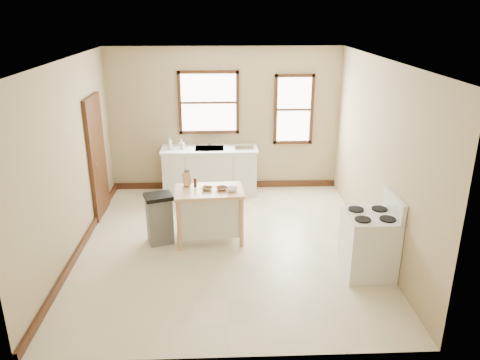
# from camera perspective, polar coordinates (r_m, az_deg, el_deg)

# --- Properties ---
(floor) EXTENTS (5.00, 5.00, 0.00)m
(floor) POSITION_cam_1_polar(r_m,az_deg,el_deg) (7.35, -1.58, -7.88)
(floor) COLOR beige
(floor) RESTS_ON ground
(ceiling) EXTENTS (5.00, 5.00, 0.00)m
(ceiling) POSITION_cam_1_polar(r_m,az_deg,el_deg) (6.51, -1.82, 14.40)
(ceiling) COLOR white
(ceiling) RESTS_ON ground
(wall_back) EXTENTS (4.50, 0.04, 2.80)m
(wall_back) POSITION_cam_1_polar(r_m,az_deg,el_deg) (9.21, -1.90, 7.31)
(wall_back) COLOR tan
(wall_back) RESTS_ON ground
(wall_left) EXTENTS (0.04, 5.00, 2.80)m
(wall_left) POSITION_cam_1_polar(r_m,az_deg,el_deg) (7.14, -20.07, 2.20)
(wall_left) COLOR tan
(wall_left) RESTS_ON ground
(wall_right) EXTENTS (0.04, 5.00, 2.80)m
(wall_right) POSITION_cam_1_polar(r_m,az_deg,el_deg) (7.18, 16.58, 2.70)
(wall_right) COLOR tan
(wall_right) RESTS_ON ground
(window_main) EXTENTS (1.17, 0.06, 1.22)m
(window_main) POSITION_cam_1_polar(r_m,az_deg,el_deg) (9.12, -3.84, 9.39)
(window_main) COLOR black
(window_main) RESTS_ON wall_back
(window_side) EXTENTS (0.77, 0.06, 1.37)m
(window_side) POSITION_cam_1_polar(r_m,az_deg,el_deg) (9.26, 6.56, 8.52)
(window_side) COLOR black
(window_side) RESTS_ON wall_back
(door_left) EXTENTS (0.06, 0.90, 2.10)m
(door_left) POSITION_cam_1_polar(r_m,az_deg,el_deg) (8.42, -17.02, 2.70)
(door_left) COLOR black
(door_left) RESTS_ON ground
(baseboard_back) EXTENTS (4.50, 0.04, 0.12)m
(baseboard_back) POSITION_cam_1_polar(r_m,az_deg,el_deg) (9.57, -1.81, -0.57)
(baseboard_back) COLOR black
(baseboard_back) RESTS_ON ground
(baseboard_left) EXTENTS (0.04, 5.00, 0.12)m
(baseboard_left) POSITION_cam_1_polar(r_m,az_deg,el_deg) (7.63, -18.64, -7.40)
(baseboard_left) COLOR black
(baseboard_left) RESTS_ON ground
(sink_counter) EXTENTS (1.86, 0.62, 0.92)m
(sink_counter) POSITION_cam_1_polar(r_m,az_deg,el_deg) (9.19, -3.69, 1.14)
(sink_counter) COLOR silver
(sink_counter) RESTS_ON ground
(faucet) EXTENTS (0.03, 0.03, 0.22)m
(faucet) POSITION_cam_1_polar(r_m,az_deg,el_deg) (9.19, -3.75, 4.87)
(faucet) COLOR silver
(faucet) RESTS_ON sink_counter
(soap_bottle_a) EXTENTS (0.12, 0.12, 0.23)m
(soap_bottle_a) POSITION_cam_1_polar(r_m,az_deg,el_deg) (9.04, -8.57, 4.44)
(soap_bottle_a) COLOR #B2B2B2
(soap_bottle_a) RESTS_ON sink_counter
(soap_bottle_b) EXTENTS (0.10, 0.10, 0.18)m
(soap_bottle_b) POSITION_cam_1_polar(r_m,az_deg,el_deg) (9.03, -7.11, 4.35)
(soap_bottle_b) COLOR #B2B2B2
(soap_bottle_b) RESTS_ON sink_counter
(dish_rack) EXTENTS (0.43, 0.36, 0.09)m
(dish_rack) POSITION_cam_1_polar(r_m,az_deg,el_deg) (9.01, 0.48, 4.16)
(dish_rack) COLOR silver
(dish_rack) RESTS_ON sink_counter
(kitchen_island) EXTENTS (1.09, 0.73, 0.85)m
(kitchen_island) POSITION_cam_1_polar(r_m,az_deg,el_deg) (7.32, -3.74, -4.30)
(kitchen_island) COLOR tan
(kitchen_island) RESTS_ON ground
(knife_block) EXTENTS (0.13, 0.13, 0.20)m
(knife_block) POSITION_cam_1_polar(r_m,az_deg,el_deg) (7.31, -6.53, 0.02)
(knife_block) COLOR tan
(knife_block) RESTS_ON kitchen_island
(pepper_grinder) EXTENTS (0.06, 0.06, 0.15)m
(pepper_grinder) POSITION_cam_1_polar(r_m,az_deg,el_deg) (7.26, -5.49, -0.27)
(pepper_grinder) COLOR #431D12
(pepper_grinder) RESTS_ON kitchen_island
(bowl_a) EXTENTS (0.21, 0.21, 0.04)m
(bowl_a) POSITION_cam_1_polar(r_m,az_deg,el_deg) (7.14, -4.06, -1.06)
(bowl_a) COLOR brown
(bowl_a) RESTS_ON kitchen_island
(bowl_b) EXTENTS (0.25, 0.25, 0.04)m
(bowl_b) POSITION_cam_1_polar(r_m,az_deg,el_deg) (7.13, -2.25, -1.05)
(bowl_b) COLOR brown
(bowl_b) RESTS_ON kitchen_island
(bowl_c) EXTENTS (0.17, 0.17, 0.05)m
(bowl_c) POSITION_cam_1_polar(r_m,az_deg,el_deg) (7.08, -0.98, -1.16)
(bowl_c) COLOR white
(bowl_c) RESTS_ON kitchen_island
(trash_bin) EXTENTS (0.50, 0.46, 0.80)m
(trash_bin) POSITION_cam_1_polar(r_m,az_deg,el_deg) (7.36, -9.77, -4.68)
(trash_bin) COLOR gray
(trash_bin) RESTS_ON ground
(gas_stove) EXTENTS (0.71, 0.72, 1.15)m
(gas_stove) POSITION_cam_1_polar(r_m,az_deg,el_deg) (6.60, 15.48, -6.51)
(gas_stove) COLOR white
(gas_stove) RESTS_ON ground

